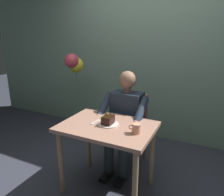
# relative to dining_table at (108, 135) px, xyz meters

# --- Properties ---
(ground_plane) EXTENTS (14.00, 14.00, 0.00)m
(ground_plane) POSITION_rel_dining_table_xyz_m (0.00, 0.00, -0.62)
(ground_plane) COLOR #353743
(cafe_rear_panel) EXTENTS (6.40, 0.12, 3.00)m
(cafe_rear_panel) POSITION_rel_dining_table_xyz_m (0.00, -1.48, 0.88)
(cafe_rear_panel) COLOR gray
(cafe_rear_panel) RESTS_ON ground
(dining_table) EXTENTS (0.91, 0.65, 0.73)m
(dining_table) POSITION_rel_dining_table_xyz_m (0.00, 0.00, 0.00)
(dining_table) COLOR #AB7B66
(dining_table) RESTS_ON ground
(chair) EXTENTS (0.42, 0.42, 0.88)m
(chair) POSITION_rel_dining_table_xyz_m (0.00, -0.60, -0.14)
(chair) COLOR #B96967
(chair) RESTS_ON ground
(seated_person) EXTENTS (0.53, 0.58, 1.19)m
(seated_person) POSITION_rel_dining_table_xyz_m (0.00, -0.43, -0.01)
(seated_person) COLOR #222C3E
(seated_person) RESTS_ON ground
(dessert_plate) EXTENTS (0.21, 0.21, 0.01)m
(dessert_plate) POSITION_rel_dining_table_xyz_m (-0.00, -0.02, 0.11)
(dessert_plate) COLOR silver
(dessert_plate) RESTS_ON dining_table
(cake_slice) EXTENTS (0.09, 0.13, 0.10)m
(cake_slice) POSITION_rel_dining_table_xyz_m (-0.00, -0.02, 0.16)
(cake_slice) COLOR #361D1B
(cake_slice) RESTS_ON dessert_plate
(coffee_cup) EXTENTS (0.11, 0.08, 0.09)m
(coffee_cup) POSITION_rel_dining_table_xyz_m (-0.31, 0.05, 0.16)
(coffee_cup) COLOR tan
(coffee_cup) RESTS_ON dining_table
(dessert_spoon) EXTENTS (0.03, 0.14, 0.01)m
(dessert_spoon) POSITION_rel_dining_table_xyz_m (0.15, 0.02, 0.11)
(dessert_spoon) COLOR silver
(dessert_spoon) RESTS_ON dining_table
(balloon_display) EXTENTS (0.23, 0.31, 1.33)m
(balloon_display) POSITION_rel_dining_table_xyz_m (1.00, -0.87, 0.42)
(balloon_display) COLOR #B2C1C6
(balloon_display) RESTS_ON ground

